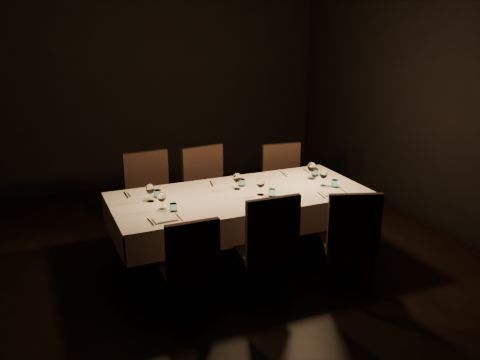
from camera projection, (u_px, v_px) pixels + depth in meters
name	position (u px, v px, depth m)	size (l,w,h in m)	color
room	(240.00, 120.00, 4.79)	(5.01, 6.01, 3.01)	black
dining_table	(240.00, 200.00, 5.04)	(2.52, 1.12, 0.76)	black
chair_near_left	(190.00, 264.00, 4.14)	(0.44, 0.44, 0.92)	black
place_setting_near_left	(165.00, 206.00, 4.50)	(0.30, 0.39, 0.16)	silver
chair_near_center	(266.00, 243.00, 4.40)	(0.50, 0.50, 1.02)	black
place_setting_near_center	(265.00, 191.00, 4.87)	(0.31, 0.40, 0.17)	silver
chair_near_right	(349.00, 235.00, 4.60)	(0.60, 0.60, 0.98)	black
place_setting_near_right	(329.00, 182.00, 5.14)	(0.33, 0.40, 0.17)	silver
chair_far_left	(151.00, 196.00, 5.53)	(0.52, 0.52, 1.03)	black
place_setting_far_left	(149.00, 191.00, 4.86)	(0.31, 0.40, 0.17)	silver
chair_far_center	(208.00, 190.00, 5.72)	(0.56, 0.56, 1.04)	black
place_setting_far_center	(234.00, 180.00, 5.19)	(0.33, 0.40, 0.17)	silver
chair_far_right	(284.00, 182.00, 6.06)	(0.52, 0.52, 0.98)	black
place_setting_far_right	(307.00, 170.00, 5.51)	(0.35, 0.41, 0.19)	silver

